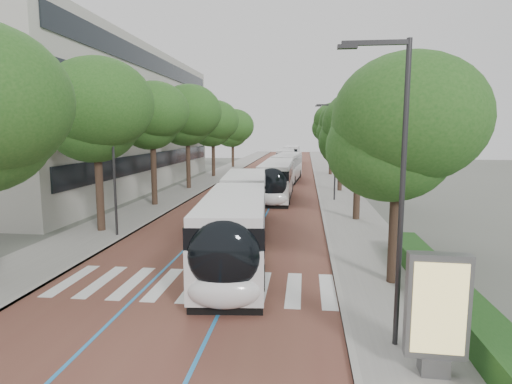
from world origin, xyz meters
TOP-DOWN VIEW (x-y plane):
  - ground at (0.00, 0.00)m, footprint 160.00×160.00m
  - road at (0.00, 40.00)m, footprint 11.00×140.00m
  - sidewalk_left at (-7.50, 40.00)m, footprint 4.00×140.00m
  - sidewalk_right at (7.50, 40.00)m, footprint 4.00×140.00m
  - kerb_left at (-5.60, 40.00)m, footprint 0.20×140.00m
  - kerb_right at (5.60, 40.00)m, footprint 0.20×140.00m
  - zebra_crossing at (0.20, 1.00)m, footprint 10.55×3.60m
  - lane_line_left at (-1.60, 40.00)m, footprint 0.12×126.00m
  - lane_line_right at (1.60, 40.00)m, footprint 0.12×126.00m
  - office_building at (-19.47, 28.00)m, footprint 18.11×40.00m
  - hedge at (9.10, 0.00)m, footprint 1.20×14.00m
  - streetlight_near at (6.62, -3.00)m, footprint 1.82×0.20m
  - streetlight_far at (6.62, 22.00)m, footprint 1.82×0.20m
  - lamp_post_left at (-6.10, 8.00)m, footprint 0.14×0.14m
  - trees_left at (-7.50, 25.59)m, footprint 6.46×61.44m
  - trees_right at (7.70, 21.08)m, footprint 5.53×47.45m
  - lead_bus at (1.06, 6.76)m, footprint 4.16×18.54m
  - bus_queued_0 at (1.85, 22.95)m, footprint 2.57×12.40m
  - bus_queued_1 at (2.18, 36.02)m, footprint 3.31×12.53m
  - bus_queued_2 at (1.37, 49.43)m, footprint 3.02×12.49m
  - bus_queued_3 at (1.81, 63.99)m, footprint 2.82×12.45m
  - ad_panel at (7.41, -4.37)m, footprint 1.43×0.57m

SIDE VIEW (x-z plane):
  - ground at x=0.00m, z-range 0.00..0.00m
  - road at x=0.00m, z-range 0.00..0.02m
  - lane_line_left at x=-1.60m, z-range 0.02..0.03m
  - lane_line_right at x=1.60m, z-range 0.02..0.03m
  - zebra_crossing at x=0.20m, z-range 0.02..0.03m
  - sidewalk_left at x=-7.50m, z-range 0.00..0.12m
  - sidewalk_right at x=7.50m, z-range 0.00..0.12m
  - kerb_left at x=-5.60m, z-range -0.01..0.13m
  - kerb_right at x=5.60m, z-range -0.01..0.13m
  - hedge at x=9.10m, z-range 0.12..0.92m
  - bus_queued_0 at x=1.85m, z-range 0.02..3.22m
  - bus_queued_1 at x=2.18m, z-range 0.02..3.22m
  - bus_queued_2 at x=1.37m, z-range 0.02..3.22m
  - bus_queued_3 at x=1.81m, z-range 0.02..3.22m
  - lead_bus at x=1.06m, z-range 0.03..3.23m
  - ad_panel at x=7.41m, z-range 0.19..3.13m
  - lamp_post_left at x=-6.10m, z-range 0.12..8.12m
  - streetlight_near at x=6.62m, z-range 0.82..8.82m
  - streetlight_far at x=6.62m, z-range 0.82..8.82m
  - trees_right at x=7.70m, z-range 1.54..10.60m
  - trees_left at x=-7.50m, z-range 1.66..11.55m
  - office_building at x=-19.47m, z-range 0.00..14.00m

